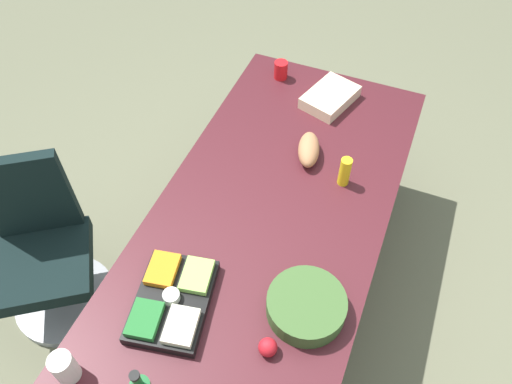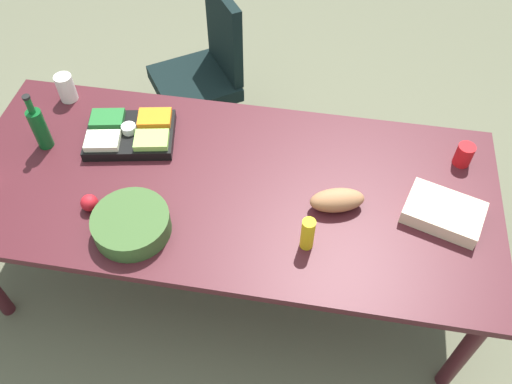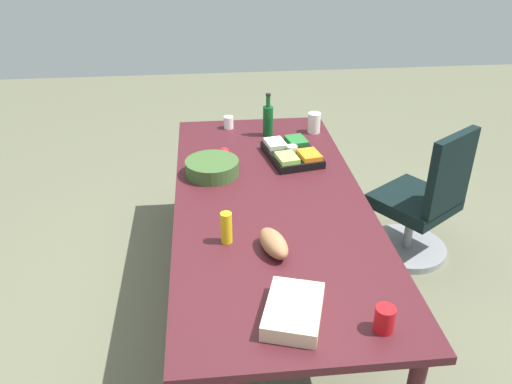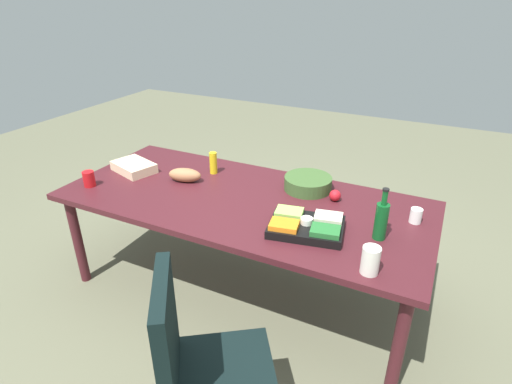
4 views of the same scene
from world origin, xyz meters
name	(u,v)px [view 1 (image 1 of 4)]	position (x,y,z in m)	size (l,w,h in m)	color
ground_plane	(263,299)	(0.00, 0.00, 0.00)	(10.00, 10.00, 0.00)	#65664E
conference_table	(264,232)	(0.00, 0.00, 0.69)	(2.45, 1.08, 0.75)	#46181F
office_chair	(47,259)	(0.40, -1.09, 0.37)	(0.67, 0.67, 0.99)	gray
bread_loaf	(309,149)	(-0.50, 0.05, 0.80)	(0.24, 0.11, 0.10)	#A97049
mustard_bottle	(345,172)	(-0.39, 0.27, 0.83)	(0.06, 0.06, 0.16)	yellow
salad_bowl	(306,306)	(0.34, 0.32, 0.80)	(0.33, 0.33, 0.09)	#3A5A2B
mayo_jar	(65,368)	(0.93, -0.43, 0.82)	(0.09, 0.09, 0.15)	white
red_solo_cup	(281,70)	(-1.06, -0.31, 0.81)	(0.08, 0.08, 0.11)	red
apple_red	(268,347)	(0.56, 0.24, 0.79)	(0.08, 0.08, 0.08)	red
sheet_cake	(330,97)	(-0.95, 0.03, 0.79)	(0.32, 0.22, 0.07)	beige
veggie_tray	(172,300)	(0.52, -0.20, 0.79)	(0.47, 0.37, 0.09)	black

